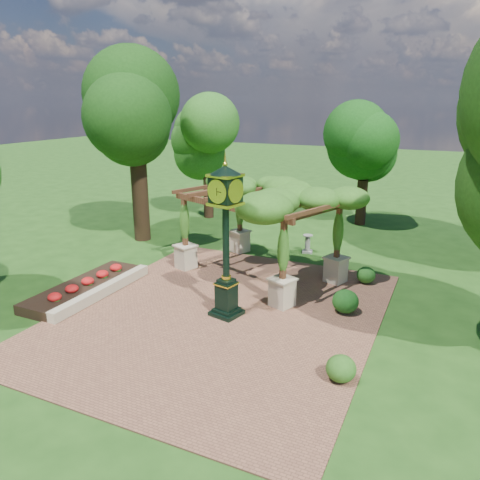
% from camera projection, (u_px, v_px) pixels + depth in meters
% --- Properties ---
extents(ground, '(120.00, 120.00, 0.00)m').
position_uv_depth(ground, '(207.00, 327.00, 14.87)').
color(ground, '#1E4714').
rests_on(ground, ground).
extents(brick_plaza, '(10.00, 12.00, 0.04)m').
position_uv_depth(brick_plaza, '(221.00, 314.00, 15.73)').
color(brick_plaza, brown).
rests_on(brick_plaza, ground).
extents(border_wall, '(0.35, 5.00, 0.40)m').
position_uv_depth(border_wall, '(103.00, 291.00, 17.10)').
color(border_wall, '#C6B793').
rests_on(border_wall, ground).
extents(flower_bed, '(1.50, 5.00, 0.36)m').
position_uv_depth(flower_bed, '(84.00, 288.00, 17.47)').
color(flower_bed, red).
rests_on(flower_bed, ground).
extents(pedestal_clock, '(1.19, 1.19, 5.08)m').
position_uv_depth(pedestal_clock, '(226.00, 228.00, 14.75)').
color(pedestal_clock, black).
rests_on(pedestal_clock, brick_plaza).
extents(pergola, '(7.18, 5.80, 3.92)m').
position_uv_depth(pergola, '(259.00, 198.00, 18.29)').
color(pergola, beige).
rests_on(pergola, brick_plaza).
extents(sundial, '(0.58, 0.58, 0.86)m').
position_uv_depth(sundial, '(308.00, 245.00, 21.96)').
color(sundial, gray).
rests_on(sundial, ground).
extents(shrub_front, '(0.79, 0.79, 0.70)m').
position_uv_depth(shrub_front, '(341.00, 369.00, 11.85)').
color(shrub_front, '#285719').
rests_on(shrub_front, brick_plaza).
extents(shrub_mid, '(1.10, 1.10, 0.80)m').
position_uv_depth(shrub_mid, '(345.00, 301.00, 15.67)').
color(shrub_mid, '#1A5116').
rests_on(shrub_mid, brick_plaza).
extents(shrub_back, '(0.88, 0.88, 0.65)m').
position_uv_depth(shrub_back, '(366.00, 275.00, 18.22)').
color(shrub_back, '#235D1B').
rests_on(shrub_back, brick_plaza).
extents(tree_west_near, '(4.52, 4.52, 10.23)m').
position_uv_depth(tree_west_near, '(134.00, 98.00, 22.13)').
color(tree_west_near, black).
rests_on(tree_west_near, ground).
extents(tree_west_far, '(3.50, 3.50, 6.72)m').
position_uv_depth(tree_west_far, '(207.00, 141.00, 27.36)').
color(tree_west_far, '#321F13').
rests_on(tree_west_far, ground).
extents(tree_north, '(3.50, 3.50, 6.65)m').
position_uv_depth(tree_north, '(366.00, 144.00, 25.74)').
color(tree_north, '#301D13').
rests_on(tree_north, ground).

